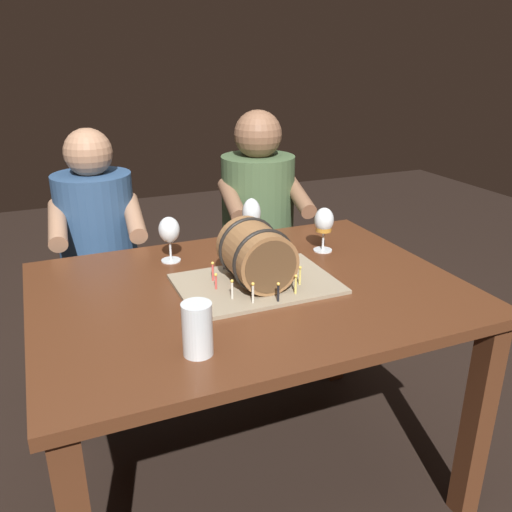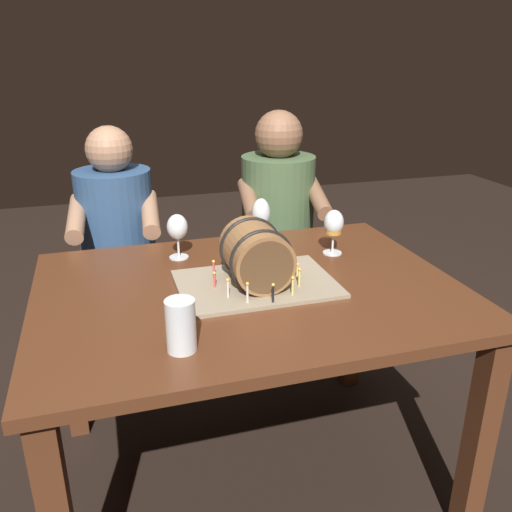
{
  "view_description": "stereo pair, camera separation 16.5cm",
  "coord_description": "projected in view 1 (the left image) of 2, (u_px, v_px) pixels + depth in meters",
  "views": [
    {
      "loc": [
        -0.57,
        -1.42,
        1.46
      ],
      "look_at": [
        0.02,
        0.0,
        0.86
      ],
      "focal_mm": 37.3,
      "sensor_mm": 36.0,
      "label": 1
    },
    {
      "loc": [
        -0.42,
        -1.47,
        1.46
      ],
      "look_at": [
        0.02,
        0.0,
        0.86
      ],
      "focal_mm": 37.3,
      "sensor_mm": 36.0,
      "label": 2
    }
  ],
  "objects": [
    {
      "name": "person_seated_right",
      "position": [
        258.0,
        247.0,
        2.57
      ],
      "size": [
        0.42,
        0.5,
        1.21
      ],
      "color": "#2A3A24",
      "rests_on": "ground"
    },
    {
      "name": "wine_glass_empty",
      "position": [
        169.0,
        231.0,
        1.84
      ],
      "size": [
        0.07,
        0.07,
        0.16
      ],
      "color": "white",
      "rests_on": "dining_table"
    },
    {
      "name": "dining_table",
      "position": [
        250.0,
        317.0,
        1.72
      ],
      "size": [
        1.32,
        0.98,
        0.76
      ],
      "color": "#562D19",
      "rests_on": "ground"
    },
    {
      "name": "wine_glass_red",
      "position": [
        251.0,
        215.0,
        1.95
      ],
      "size": [
        0.07,
        0.07,
        0.2
      ],
      "color": "white",
      "rests_on": "dining_table"
    },
    {
      "name": "barrel_cake",
      "position": [
        256.0,
        260.0,
        1.66
      ],
      "size": [
        0.49,
        0.34,
        0.21
      ],
      "color": "gray",
      "rests_on": "dining_table"
    },
    {
      "name": "beer_pint",
      "position": [
        197.0,
        331.0,
        1.29
      ],
      "size": [
        0.08,
        0.08,
        0.14
      ],
      "color": "white",
      "rests_on": "dining_table"
    },
    {
      "name": "wine_glass_amber",
      "position": [
        324.0,
        222.0,
        1.94
      ],
      "size": [
        0.07,
        0.07,
        0.17
      ],
      "color": "white",
      "rests_on": "dining_table"
    },
    {
      "name": "person_seated_left",
      "position": [
        102.0,
        277.0,
        2.31
      ],
      "size": [
        0.38,
        0.47,
        1.17
      ],
      "color": "#1B2D46",
      "rests_on": "ground"
    },
    {
      "name": "ground_plane",
      "position": [
        250.0,
        473.0,
        1.96
      ],
      "size": [
        8.0,
        8.0,
        0.0
      ],
      "primitive_type": "plane",
      "color": "black"
    }
  ]
}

